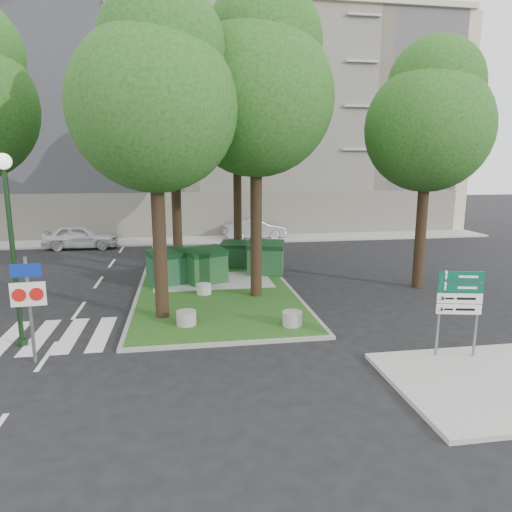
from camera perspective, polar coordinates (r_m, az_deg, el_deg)
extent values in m
plane|color=black|center=(13.42, -5.45, -11.07)|extent=(120.00, 120.00, 0.00)
cube|color=#1E4614|center=(21.04, -5.55, -2.58)|extent=(6.00, 16.00, 0.12)
cube|color=gray|center=(21.05, -5.55, -2.61)|extent=(6.30, 16.30, 0.10)
cube|color=#999993|center=(12.52, 28.07, -13.83)|extent=(5.00, 4.00, 0.12)
cube|color=#999993|center=(31.31, -7.71, 1.97)|extent=(42.00, 3.00, 0.12)
cube|color=silver|center=(15.10, -20.38, -9.13)|extent=(5.00, 3.00, 0.01)
cube|color=#C2BA91|center=(38.51, -8.36, 15.54)|extent=(41.00, 12.00, 16.00)
cylinder|color=black|center=(15.05, -12.03, 3.36)|extent=(0.44, 0.44, 6.16)
sphere|color=#1B4412|center=(15.01, -12.65, 17.64)|extent=(5.20, 5.20, 5.20)
sphere|color=#1B4412|center=(15.49, -11.69, 24.08)|extent=(3.90, 3.90, 3.90)
cylinder|color=black|center=(17.20, 0.02, 5.52)|extent=(0.44, 0.44, 6.72)
sphere|color=#1B4412|center=(17.27, 0.02, 19.11)|extent=(5.60, 5.60, 5.60)
sphere|color=#1B4412|center=(17.87, 0.95, 25.11)|extent=(4.20, 4.20, 4.20)
cylinder|color=black|center=(21.50, -9.88, 5.40)|extent=(0.44, 0.44, 5.88)
sphere|color=#1B4412|center=(21.44, -10.21, 14.93)|extent=(4.80, 4.80, 4.80)
sphere|color=#1B4412|center=(21.81, -9.54, 19.33)|extent=(3.60, 3.60, 3.60)
cylinder|color=black|center=(24.62, -2.33, 7.60)|extent=(0.44, 0.44, 7.00)
sphere|color=#1B4412|center=(24.71, -2.41, 17.48)|extent=(5.80, 5.80, 5.80)
sphere|color=#1B4412|center=(25.23, -1.78, 21.95)|extent=(4.35, 4.35, 4.35)
cylinder|color=black|center=(20.05, 20.00, 4.46)|extent=(0.44, 0.44, 5.88)
sphere|color=#1B4412|center=(19.98, 20.71, 14.67)|extent=(5.00, 5.00, 5.00)
sphere|color=#1B4412|center=(20.48, 21.54, 19.25)|extent=(3.75, 3.75, 3.75)
cube|color=#103E20|center=(19.70, -10.94, -1.70)|extent=(1.85, 1.60, 1.22)
cube|color=black|center=(19.55, -11.02, 0.33)|extent=(1.93, 1.69, 0.35)
cube|color=#113C15|center=(19.65, -6.28, -1.54)|extent=(1.90, 1.64, 1.25)
cube|color=black|center=(19.50, -6.32, 0.55)|extent=(1.98, 1.73, 0.36)
cube|color=#0F351A|center=(22.63, -2.61, -0.03)|extent=(1.55, 1.27, 1.05)
cube|color=black|center=(22.52, -2.63, 1.50)|extent=(1.62, 1.35, 0.30)
cube|color=#133E1B|center=(21.11, 1.21, -0.56)|extent=(1.85, 1.49, 1.26)
cube|color=black|center=(20.97, 1.22, 1.41)|extent=(1.92, 1.58, 0.36)
cylinder|color=gray|center=(14.74, -8.70, -7.65)|extent=(0.62, 0.62, 0.44)
cylinder|color=gray|center=(14.56, 4.55, -7.78)|extent=(0.63, 0.63, 0.45)
cylinder|color=#A2A29D|center=(18.05, -6.52, -4.10)|extent=(0.56, 0.56, 0.40)
cylinder|color=gold|center=(23.05, -1.15, -0.31)|extent=(0.38, 0.38, 0.66)
cylinder|color=black|center=(14.34, -28.01, -0.67)|extent=(0.14, 0.14, 4.90)
cylinder|color=black|center=(14.96, -27.16, -9.52)|extent=(0.29, 0.29, 0.20)
sphere|color=white|center=(14.10, -29.05, 10.31)|extent=(0.43, 0.43, 0.43)
cylinder|color=slate|center=(13.14, -26.38, -6.17)|extent=(0.10, 0.10, 2.84)
cube|color=navy|center=(12.88, -26.80, -1.58)|extent=(0.74, 0.10, 0.34)
cube|color=white|center=(13.02, -26.56, -4.26)|extent=(0.85, 0.10, 0.62)
cylinder|color=red|center=(13.08, -27.41, -4.27)|extent=(0.34, 0.06, 0.34)
cylinder|color=red|center=(12.96, -25.70, -4.25)|extent=(0.34, 0.06, 0.34)
cylinder|color=slate|center=(12.95, 21.89, -6.72)|extent=(0.08, 0.08, 2.31)
cylinder|color=slate|center=(13.30, 25.90, -6.59)|extent=(0.08, 0.08, 2.31)
cube|color=#094934|center=(12.86, 24.28, -2.32)|extent=(1.13, 0.28, 0.27)
cube|color=#094934|center=(12.92, 24.18, -3.58)|extent=(1.13, 0.28, 0.27)
cube|color=white|center=(13.00, 24.07, -4.83)|extent=(1.13, 0.28, 0.27)
cube|color=white|center=(13.08, 23.97, -6.06)|extent=(1.13, 0.28, 0.27)
imported|color=silver|center=(30.18, -21.05, 2.29)|extent=(4.47, 1.95, 1.50)
imported|color=#9B9EA3|center=(31.75, -0.15, 3.38)|extent=(4.40, 1.96, 1.40)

